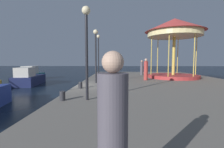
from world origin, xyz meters
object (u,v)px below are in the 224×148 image
carousel (174,33)px  lamp_post_far_end (98,48)px  lamp_post_mid_promenade (96,46)px  person_mid_promenade (113,138)px  lamp_post_near_edge (86,36)px  person_far_corner (142,68)px  person_by_the_water (146,70)px  motorboat_navy (29,78)px  bollard_center (80,85)px  bollard_north (62,96)px  motorboat_teal (31,75)px

carousel → lamp_post_far_end: (-7.53, 1.46, -1.29)m
carousel → lamp_post_far_end: 7.78m
lamp_post_mid_promenade → person_mid_promenade: (1.50, -10.49, -1.91)m
lamp_post_near_edge → person_far_corner: size_ratio=2.30×
lamp_post_far_end → lamp_post_mid_promenade: bearing=-85.9°
lamp_post_mid_promenade → person_by_the_water: size_ratio=2.14×
motorboat_navy → bollard_center: motorboat_navy is taller
bollard_north → bollard_center: bearing=88.0°
motorboat_teal → person_mid_promenade: (11.19, -19.16, 1.01)m
bollard_center → person_mid_promenade: size_ratio=0.22×
person_far_corner → lamp_post_near_edge: bearing=-109.4°
lamp_post_near_edge → motorboat_teal: bearing=125.5°
lamp_post_mid_promenade → bollard_center: size_ratio=10.00×
motorboat_navy → carousel: bearing=-0.5°
motorboat_navy → person_far_corner: person_far_corner is taller
lamp_post_far_end → motorboat_teal: bearing=160.2°
motorboat_teal → bollard_center: bearing=-50.9°
person_by_the_water → person_far_corner: 4.90m
lamp_post_far_end → bollard_north: (-0.38, -10.78, -2.82)m
lamp_post_near_edge → bollard_north: lamp_post_near_edge is taller
motorboat_teal → lamp_post_near_edge: size_ratio=1.09×
person_by_the_water → person_mid_promenade: (-2.61, -12.36, -0.03)m
person_far_corner → person_by_the_water: bearing=-94.7°
bollard_north → person_far_corner: bearing=66.7°
bollard_north → carousel: bearing=49.7°
carousel → bollard_center: bearing=-141.0°
lamp_post_near_edge → bollard_north: 2.75m
bollard_center → person_by_the_water: size_ratio=0.21×
carousel → person_far_corner: bearing=132.3°
carousel → bollard_north: 12.89m
lamp_post_far_end → bollard_north: bearing=-92.0°
lamp_post_mid_promenade → carousel: bearing=28.3°
motorboat_teal → carousel: bearing=-16.0°
bollard_center → person_far_corner: size_ratio=0.23×
carousel → person_far_corner: 5.26m
bollard_center → person_mid_promenade: person_mid_promenade is taller
motorboat_teal → person_far_corner: bearing=-7.7°
bollard_center → person_far_corner: 10.59m
motorboat_navy → lamp_post_mid_promenade: (7.40, -3.97, 2.89)m
bollard_center → person_by_the_water: person_by_the_water is taller
person_by_the_water → person_mid_promenade: 12.63m
lamp_post_mid_promenade → bollard_center: 3.62m
motorboat_navy → lamp_post_near_edge: bearing=-50.4°
motorboat_navy → lamp_post_far_end: size_ratio=0.98×
motorboat_navy → person_mid_promenade: person_mid_promenade is taller
lamp_post_mid_promenade → lamp_post_far_end: lamp_post_far_end is taller
person_far_corner → lamp_post_far_end: bearing=-163.6°
person_far_corner → bollard_north: bearing=-113.3°
lamp_post_far_end → bollard_center: 8.28m
carousel → lamp_post_far_end: bearing=169.0°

